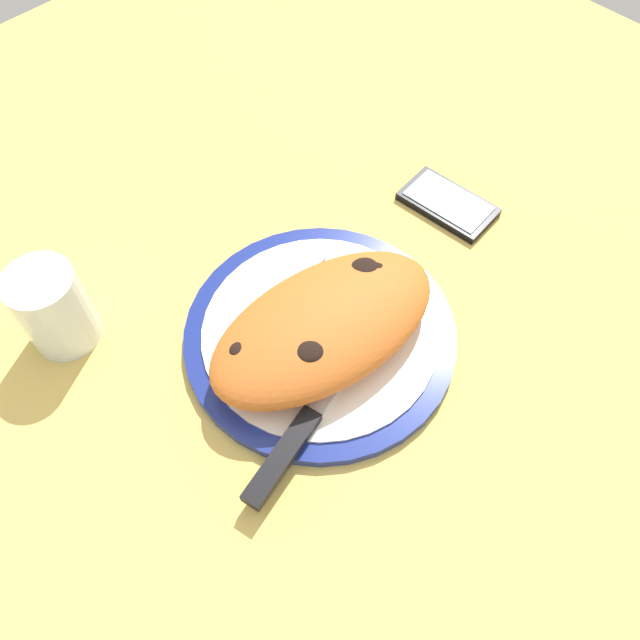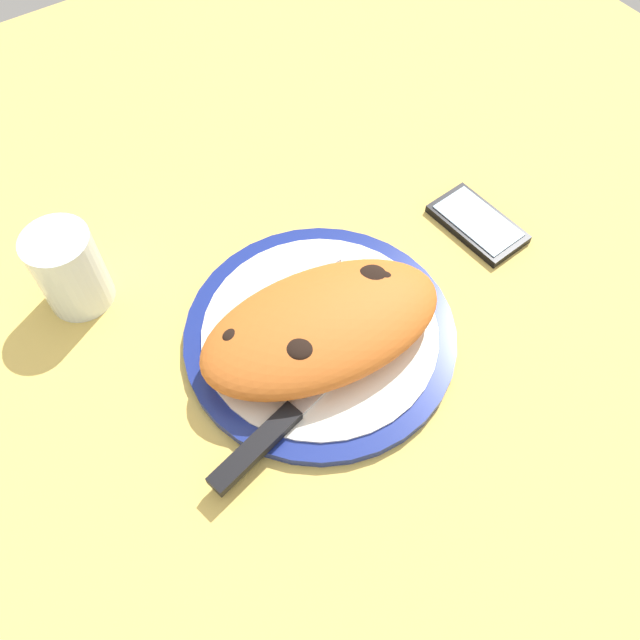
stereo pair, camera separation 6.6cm
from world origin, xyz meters
The scene contains 7 objects.
ground_plane centered at (0.00, 0.00, -1.50)cm, with size 150.00×150.00×3.00cm, color #DBB756.
plate centered at (0.00, 0.00, 0.73)cm, with size 28.71×28.71×1.52cm.
calzone centered at (0.52, 1.14, 4.30)cm, with size 27.32×17.54×5.52cm.
fork centered at (2.02, -5.56, 1.72)cm, with size 15.45×3.48×0.40cm.
knife centered at (9.37, 6.86, 2.02)cm, with size 23.92×7.14×1.20cm.
smartphone centered at (-24.29, -2.34, 0.56)cm, with size 7.14×11.75×1.16cm.
water_glass centered at (18.71, -19.32, 4.26)cm, with size 7.10×7.10×9.73cm.
Camera 1 is at (25.26, 25.42, 58.92)cm, focal length 36.32 mm.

